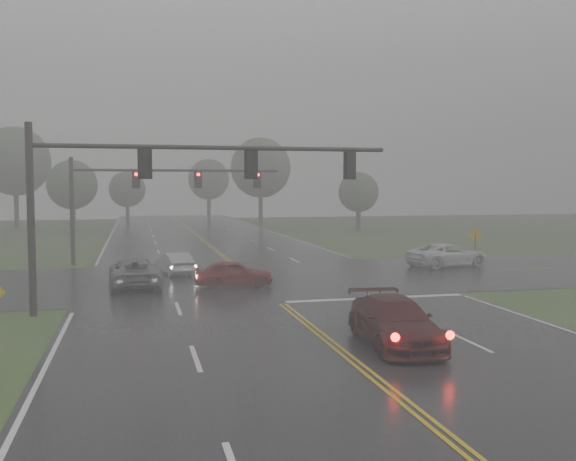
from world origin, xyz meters
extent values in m
plane|color=#2C481F|center=(0.00, 0.00, 0.00)|extent=(180.00, 180.00, 0.00)
cube|color=black|center=(0.00, 20.00, 0.00)|extent=(18.00, 160.00, 0.02)
cube|color=black|center=(0.00, 22.00, 0.00)|extent=(120.00, 14.00, 0.02)
cube|color=silver|center=(4.50, 14.40, 0.00)|extent=(8.50, 0.50, 0.01)
imported|color=#3D0B0D|center=(1.94, 6.15, 0.00)|extent=(2.50, 5.37, 1.52)
imported|color=maroon|center=(-1.34, 19.35, 0.00)|extent=(4.12, 1.89, 1.37)
imported|color=#AFB1B7|center=(-3.99, 24.83, 0.00)|extent=(2.12, 4.06, 1.27)
imported|color=slate|center=(-6.30, 20.44, 0.00)|extent=(2.75, 5.44, 1.48)
imported|color=white|center=(13.21, 24.36, 0.00)|extent=(5.72, 3.57, 1.48)
cylinder|color=black|center=(-10.20, 13.88, 3.83)|extent=(0.30, 0.30, 7.67)
cylinder|color=black|center=(-10.20, 13.88, 6.81)|extent=(0.19, 0.19, 0.85)
cylinder|color=black|center=(-2.83, 13.88, 6.76)|extent=(14.73, 0.19, 0.19)
cube|color=black|center=(-5.78, 13.88, 6.12)|extent=(0.36, 0.30, 1.12)
cube|color=black|center=(-5.78, 14.05, 6.12)|extent=(0.59, 0.03, 1.33)
cube|color=black|center=(-1.36, 13.88, 6.12)|extent=(0.36, 0.30, 1.12)
cube|color=black|center=(-1.36, 14.05, 6.12)|extent=(0.59, 0.03, 1.33)
cube|color=black|center=(3.06, 13.88, 6.12)|extent=(0.36, 0.30, 1.12)
cube|color=black|center=(3.06, 14.05, 6.12)|extent=(0.59, 0.03, 1.33)
cylinder|color=black|center=(-10.20, 30.71, 3.52)|extent=(0.27, 0.27, 7.03)
cylinder|color=black|center=(-10.20, 30.71, 6.25)|extent=(0.18, 0.18, 0.78)
cylinder|color=black|center=(-3.39, 30.71, 6.20)|extent=(13.62, 0.18, 0.18)
cube|color=black|center=(-6.11, 30.71, 5.62)|extent=(0.33, 0.27, 1.03)
cube|color=black|center=(-6.11, 30.86, 5.62)|extent=(0.54, 0.03, 1.22)
cylinder|color=#FF0C05|center=(-6.11, 30.55, 5.94)|extent=(0.21, 0.06, 0.21)
cube|color=black|center=(-2.03, 30.71, 5.62)|extent=(0.33, 0.27, 1.03)
cube|color=black|center=(-2.03, 30.86, 5.62)|extent=(0.54, 0.03, 1.22)
cylinder|color=#FF0C05|center=(-2.03, 30.55, 5.94)|extent=(0.21, 0.06, 0.21)
cube|color=black|center=(2.06, 30.71, 5.62)|extent=(0.33, 0.27, 1.03)
cube|color=black|center=(2.06, 30.86, 5.62)|extent=(0.54, 0.03, 1.22)
cylinder|color=#FF0C05|center=(2.06, 30.55, 5.94)|extent=(0.21, 0.06, 0.21)
cylinder|color=black|center=(15.13, 24.30, 1.00)|extent=(0.07, 0.07, 2.00)
cube|color=gold|center=(15.13, 24.33, 2.00)|extent=(1.05, 0.10, 1.05)
cylinder|color=#342B22|center=(-12.95, 61.22, 1.53)|extent=(0.62, 0.62, 3.07)
sphere|color=#394D33|center=(-12.95, 61.22, 5.28)|extent=(5.46, 5.46, 5.46)
cylinder|color=#342B22|center=(9.53, 68.30, 2.18)|extent=(0.57, 0.57, 4.35)
sphere|color=#394D33|center=(9.53, 68.30, 7.50)|extent=(7.74, 7.74, 7.74)
cylinder|color=#342B22|center=(-7.27, 76.46, 1.37)|extent=(0.50, 0.50, 2.73)
sphere|color=#394D33|center=(-7.27, 76.46, 4.71)|extent=(4.86, 4.86, 4.86)
cylinder|color=#342B22|center=(18.63, 56.45, 1.29)|extent=(0.54, 0.54, 2.59)
sphere|color=#394D33|center=(18.63, 56.45, 4.45)|extent=(4.60, 4.60, 4.60)
cylinder|color=#342B22|center=(-20.38, 70.89, 2.37)|extent=(0.59, 0.59, 4.73)
sphere|color=#394D33|center=(-20.38, 70.89, 8.15)|extent=(8.41, 8.41, 8.41)
cylinder|color=#342B22|center=(4.98, 87.43, 1.80)|extent=(0.61, 0.61, 3.59)
sphere|color=#394D33|center=(4.98, 87.43, 6.19)|extent=(6.39, 6.39, 6.39)
camera|label=1|loc=(-6.17, -12.99, 5.18)|focal=40.00mm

